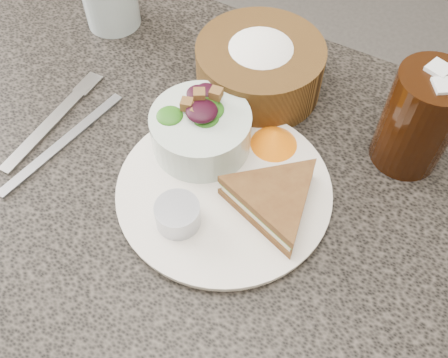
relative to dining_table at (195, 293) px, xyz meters
name	(u,v)px	position (x,y,z in m)	size (l,w,h in m)	color
floor	(202,350)	(0.00, 0.00, -0.38)	(6.00, 6.00, 0.00)	#43423F
dining_table	(195,293)	(0.00, 0.00, 0.00)	(1.00, 0.70, 0.75)	black
dinner_plate	(224,190)	(0.06, 0.01, 0.38)	(0.27, 0.27, 0.01)	silver
sandwich	(274,200)	(0.12, 0.01, 0.41)	(0.14, 0.14, 0.04)	brown
salad_bowl	(201,126)	(0.00, 0.06, 0.42)	(0.13, 0.13, 0.08)	silver
dressing_ramekin	(178,215)	(0.03, -0.06, 0.40)	(0.05, 0.05, 0.03)	#9A9EA9
orange_wedge	(274,138)	(0.08, 0.10, 0.40)	(0.06, 0.06, 0.03)	orange
fork	(49,125)	(-0.21, -0.01, 0.38)	(0.02, 0.18, 0.00)	gray
knife	(64,142)	(-0.17, -0.03, 0.38)	(0.01, 0.22, 0.00)	gray
bread_basket	(260,61)	(0.01, 0.20, 0.43)	(0.18, 0.18, 0.10)	brown
cola_glass	(420,116)	(0.23, 0.18, 0.45)	(0.09, 0.09, 0.15)	black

